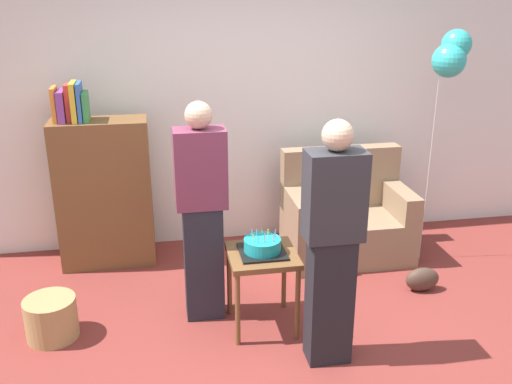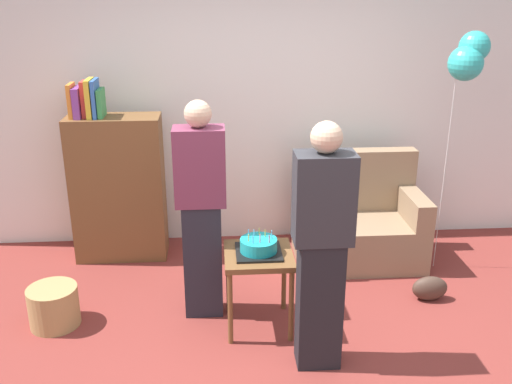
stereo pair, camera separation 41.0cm
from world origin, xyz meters
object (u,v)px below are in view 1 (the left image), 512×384
(birthday_cake, at_px, (262,246))
(person_holding_cake, at_px, (332,245))
(side_table, at_px, (262,264))
(balloon_bunch, at_px, (452,54))
(handbag, at_px, (422,279))
(wicker_basket, at_px, (51,318))
(couch, at_px, (345,219))
(bookshelf, at_px, (103,190))
(person_blowing_candles, at_px, (202,212))

(birthday_cake, height_order, person_holding_cake, person_holding_cake)
(side_table, xyz_separation_m, birthday_cake, (0.00, -0.00, 0.14))
(balloon_bunch, bearing_deg, handbag, -121.42)
(wicker_basket, height_order, handbag, wicker_basket)
(couch, distance_m, bookshelf, 2.17)
(wicker_basket, bearing_deg, side_table, -4.40)
(person_holding_cake, relative_size, balloon_bunch, 0.81)
(couch, relative_size, balloon_bunch, 0.54)
(side_table, xyz_separation_m, wicker_basket, (-1.49, 0.11, -0.35))
(birthday_cake, bearing_deg, bookshelf, 133.05)
(person_blowing_candles, xyz_separation_m, balloon_bunch, (2.09, 0.55, 1.00))
(birthday_cake, bearing_deg, couch, 46.71)
(bookshelf, height_order, person_blowing_candles, person_blowing_candles)
(couch, bearing_deg, birthday_cake, -133.29)
(person_blowing_candles, bearing_deg, birthday_cake, -38.29)
(side_table, relative_size, wicker_basket, 1.63)
(side_table, bearing_deg, couch, 46.71)
(handbag, bearing_deg, person_blowing_candles, -178.83)
(bookshelf, distance_m, wicker_basket, 1.29)
(bookshelf, relative_size, person_holding_cake, 0.99)
(side_table, bearing_deg, person_blowing_candles, 150.83)
(bookshelf, height_order, wicker_basket, bookshelf)
(wicker_basket, distance_m, balloon_bunch, 3.66)
(couch, relative_size, person_holding_cake, 0.67)
(birthday_cake, xyz_separation_m, person_blowing_candles, (-0.40, 0.22, 0.20))
(birthday_cake, height_order, handbag, birthday_cake)
(side_table, bearing_deg, birthday_cake, -58.07)
(couch, distance_m, birthday_cake, 1.45)
(bookshelf, relative_size, person_blowing_candles, 0.99)
(side_table, xyz_separation_m, person_blowing_candles, (-0.40, 0.22, 0.34))
(couch, distance_m, person_blowing_candles, 1.66)
(couch, height_order, handbag, couch)
(person_holding_cake, bearing_deg, bookshelf, -33.85)
(side_table, xyz_separation_m, handbag, (1.38, 0.26, -0.40))
(person_blowing_candles, height_order, person_holding_cake, same)
(couch, distance_m, balloon_bunch, 1.68)
(couch, distance_m, side_table, 1.42)
(couch, distance_m, wicker_basket, 2.63)
(side_table, height_order, wicker_basket, side_table)
(bookshelf, height_order, handbag, bookshelf)
(side_table, bearing_deg, bookshelf, 133.05)
(bookshelf, height_order, birthday_cake, bookshelf)
(balloon_bunch, bearing_deg, bookshelf, 170.62)
(balloon_bunch, bearing_deg, side_table, -155.47)
(handbag, xyz_separation_m, balloon_bunch, (0.31, 0.51, 1.73))
(birthday_cake, bearing_deg, person_blowing_candles, 150.83)
(wicker_basket, relative_size, handbag, 1.29)
(couch, bearing_deg, wicker_basket, -159.59)
(person_holding_cake, xyz_separation_m, balloon_bunch, (1.34, 1.23, 1.00))
(couch, xyz_separation_m, person_holding_cake, (-0.62, -1.49, 0.49))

